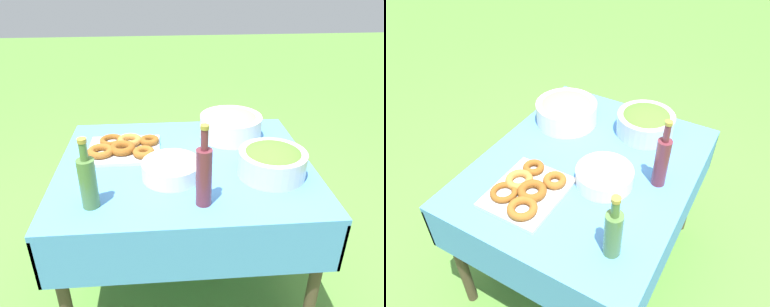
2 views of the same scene
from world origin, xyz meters
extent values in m
plane|color=#568C38|center=(0.00, 0.00, 0.00)|extent=(14.00, 14.00, 0.00)
cube|color=#4C8CD1|center=(0.00, 0.00, 0.71)|extent=(1.12, 0.92, 0.02)
cube|color=#4C8CD1|center=(0.00, -0.46, 0.59)|extent=(1.12, 0.01, 0.22)
cube|color=#4C8CD1|center=(0.00, 0.46, 0.59)|extent=(1.12, 0.01, 0.22)
cube|color=#4C8CD1|center=(-0.56, 0.00, 0.59)|extent=(0.01, 0.92, 0.22)
cube|color=#4C8CD1|center=(0.56, 0.00, 0.59)|extent=(0.01, 0.92, 0.22)
cylinder|color=#473828|center=(-0.50, -0.40, 0.35)|extent=(0.05, 0.05, 0.70)
cylinder|color=#473828|center=(0.50, -0.40, 0.35)|extent=(0.05, 0.05, 0.70)
cylinder|color=#473828|center=(-0.50, 0.40, 0.35)|extent=(0.05, 0.05, 0.70)
cylinder|color=#473828|center=(0.50, 0.40, 0.35)|extent=(0.05, 0.05, 0.70)
cylinder|color=silver|center=(0.36, -0.13, 0.78)|extent=(0.28, 0.28, 0.11)
ellipsoid|color=#51892D|center=(0.36, -0.13, 0.82)|extent=(0.25, 0.25, 0.07)
cylinder|color=white|center=(0.25, 0.26, 0.78)|extent=(0.31, 0.31, 0.11)
ellipsoid|color=tan|center=(0.25, 0.26, 0.82)|extent=(0.27, 0.27, 0.07)
cube|color=silver|center=(-0.28, 0.13, 0.73)|extent=(0.33, 0.28, 0.02)
torus|color=#93561E|center=(-0.19, 0.06, 0.76)|extent=(0.12, 0.12, 0.03)
torus|color=brown|center=(-0.29, 0.10, 0.76)|extent=(0.15, 0.15, 0.04)
torus|color=#B27533|center=(-0.26, 0.19, 0.76)|extent=(0.16, 0.16, 0.03)
torus|color=#93561E|center=(-0.38, 0.08, 0.76)|extent=(0.17, 0.17, 0.03)
torus|color=brown|center=(-0.35, 0.20, 0.75)|extent=(0.12, 0.12, 0.03)
torus|color=brown|center=(-0.16, 0.18, 0.76)|extent=(0.13, 0.13, 0.03)
cylinder|color=white|center=(-0.06, -0.12, 0.73)|extent=(0.25, 0.25, 0.01)
cylinder|color=white|center=(-0.06, -0.12, 0.74)|extent=(0.25, 0.25, 0.01)
cylinder|color=white|center=(-0.06, -0.12, 0.76)|extent=(0.25, 0.25, 0.01)
cylinder|color=white|center=(-0.06, -0.12, 0.77)|extent=(0.25, 0.25, 0.01)
cylinder|color=white|center=(-0.06, -0.12, 0.78)|extent=(0.25, 0.25, 0.01)
cylinder|color=white|center=(-0.06, -0.12, 0.79)|extent=(0.25, 0.25, 0.01)
cylinder|color=#4C7238|center=(-0.37, -0.30, 0.82)|extent=(0.06, 0.06, 0.19)
cylinder|color=#4C7238|center=(-0.37, -0.30, 0.95)|extent=(0.03, 0.03, 0.07)
cylinder|color=#A58C33|center=(-0.37, -0.30, 1.00)|extent=(0.03, 0.03, 0.02)
cylinder|color=maroon|center=(0.05, -0.32, 0.84)|extent=(0.06, 0.06, 0.23)
cylinder|color=maroon|center=(0.05, -0.32, 0.99)|extent=(0.03, 0.03, 0.08)
cylinder|color=#A58C33|center=(0.05, -0.32, 1.04)|extent=(0.03, 0.03, 0.02)
camera|label=1|loc=(-0.09, -1.47, 1.55)|focal=35.00mm
camera|label=2|loc=(-1.13, -0.59, 1.85)|focal=35.00mm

